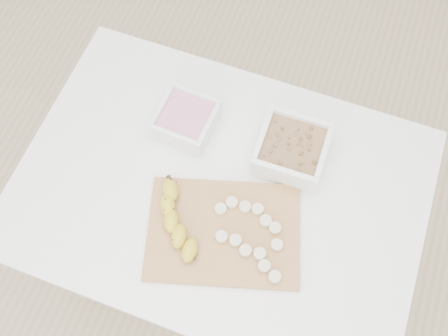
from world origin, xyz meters
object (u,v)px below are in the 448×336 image
(bowl_granola, at_px, (291,149))
(bowl_yogurt, at_px, (186,120))
(banana, at_px, (178,222))
(table, at_px, (220,202))
(cutting_board, at_px, (224,232))

(bowl_granola, bearing_deg, bowl_yogurt, -178.22)
(bowl_yogurt, height_order, banana, bowl_yogurt)
(table, height_order, cutting_board, cutting_board)
(bowl_yogurt, relative_size, bowl_granola, 0.88)
(bowl_yogurt, height_order, bowl_granola, bowl_granola)
(cutting_board, bearing_deg, banana, -168.58)
(table, relative_size, cutting_board, 2.79)
(table, bearing_deg, cutting_board, -65.18)
(cutting_board, xyz_separation_m, banana, (-0.11, -0.02, 0.03))
(bowl_yogurt, bearing_deg, bowl_granola, 1.78)
(table, distance_m, bowl_granola, 0.24)
(cutting_board, height_order, banana, banana)
(banana, bearing_deg, bowl_yogurt, 80.35)
(bowl_granola, xyz_separation_m, banana, (-0.19, -0.27, -0.01))
(bowl_granola, bearing_deg, cutting_board, -109.61)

